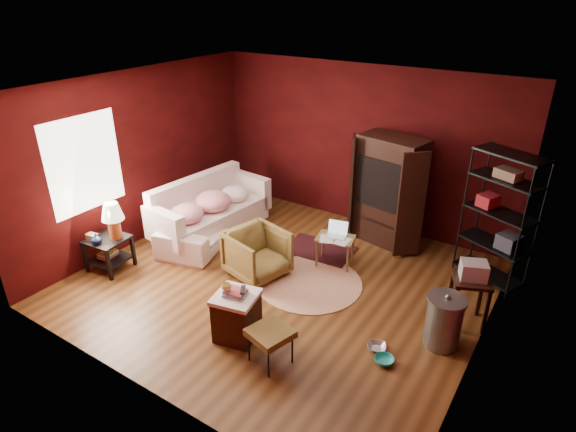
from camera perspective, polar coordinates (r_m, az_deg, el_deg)
name	(u,v)px	position (r m, az deg, el deg)	size (l,w,h in m)	color
room	(277,194)	(6.46, -1.34, 2.61)	(5.54, 5.04, 2.84)	brown
sofa	(210,211)	(8.34, -9.28, 0.58)	(2.25, 0.66, 0.88)	white
armchair	(257,251)	(7.10, -3.67, -4.22)	(0.77, 0.72, 0.80)	black
pet_bowl_steel	(377,341)	(6.01, 10.54, -14.41)	(0.22, 0.05, 0.22)	silver
pet_bowl_turquoise	(385,355)	(5.84, 11.39, -15.86)	(0.23, 0.07, 0.23)	#26B1AB
vase	(96,239)	(7.54, -21.77, -2.55)	(0.16, 0.17, 0.16)	#0C143C
mug	(226,286)	(5.77, -7.32, -8.26)	(0.12, 0.09, 0.12)	#EBCF73
side_table	(110,230)	(7.61, -20.32, -1.60)	(0.60, 0.60, 1.08)	black
sofa_cushions	(208,210)	(8.35, -9.41, 0.67)	(1.08, 2.25, 0.91)	white
hamper	(237,315)	(6.00, -6.09, -11.61)	(0.59, 0.59, 0.70)	#401E0E
footstool	(270,334)	(5.58, -2.12, -13.85)	(0.54, 0.54, 0.45)	black
rug_round	(310,283)	(7.10, 2.58, -7.91)	(1.97, 1.97, 0.01)	beige
rug_oriental	(319,249)	(7.93, 3.73, -3.98)	(1.15, 0.82, 0.01)	#461218
laptop_desk	(336,240)	(7.36, 5.65, -2.86)	(0.63, 0.54, 0.69)	olive
tv_armoire	(388,189)	(7.98, 11.79, 3.12)	(1.40, 0.92, 1.80)	black
wire_shelving	(501,214)	(7.28, 23.90, 0.20)	(1.04, 0.77, 1.96)	black
small_stand	(472,278)	(6.41, 20.98, -6.90)	(0.59, 0.59, 0.89)	black
trash_can	(444,321)	(6.12, 17.97, -11.79)	(0.61, 0.61, 0.72)	gray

